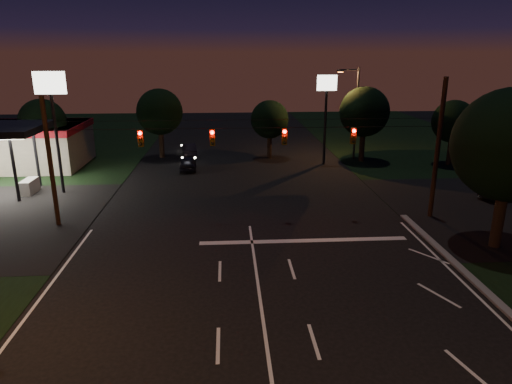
{
  "coord_description": "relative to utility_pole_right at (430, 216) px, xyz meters",
  "views": [
    {
      "loc": [
        -1.34,
        -12.57,
        10.42
      ],
      "look_at": [
        0.23,
        11.5,
        3.0
      ],
      "focal_mm": 32.0,
      "sensor_mm": 36.0,
      "label": 1
    }
  ],
  "objects": [
    {
      "name": "utility_pole_left",
      "position": [
        -24.0,
        0.0,
        0.0
      ],
      "size": [
        0.28,
        0.28,
        8.0
      ],
      "primitive_type": "cylinder",
      "color": "black",
      "rests_on": "ground"
    },
    {
      "name": "utility_pole_right",
      "position": [
        0.0,
        0.0,
        0.0
      ],
      "size": [
        0.3,
        0.3,
        9.0
      ],
      "primitive_type": "cylinder",
      "color": "black",
      "rests_on": "ground"
    },
    {
      "name": "stop_bar",
      "position": [
        -9.0,
        -3.5,
        0.01
      ],
      "size": [
        12.0,
        0.5,
        0.01
      ],
      "primitive_type": "cube",
      "color": "silver",
      "rests_on": "ground"
    },
    {
      "name": "gas_station",
      "position": [
        -33.86,
        15.39,
        2.38
      ],
      "size": [
        14.2,
        16.1,
        5.25
      ],
      "color": "gray",
      "rests_on": "ground"
    },
    {
      "name": "car_cross",
      "position": [
        7.3,
        3.28,
        0.65
      ],
      "size": [
        4.79,
        2.87,
        1.3
      ],
      "primitive_type": "imported",
      "rotation": [
        0.0,
        0.0,
        1.82
      ],
      "color": "black",
      "rests_on": "ground"
    },
    {
      "name": "signal_span",
      "position": [
        -12.0,
        -0.04,
        5.5
      ],
      "size": [
        24.0,
        0.4,
        1.56
      ],
      "color": "black",
      "rests_on": "ground"
    },
    {
      "name": "tree_far_a",
      "position": [
        -29.98,
        15.12,
        4.26
      ],
      "size": [
        4.2,
        4.2,
        6.42
      ],
      "color": "black",
      "rests_on": "ground"
    },
    {
      "name": "tree_right_near",
      "position": [
        1.53,
        -4.83,
        5.68
      ],
      "size": [
        6.0,
        6.0,
        8.76
      ],
      "color": "black",
      "rests_on": "ground"
    },
    {
      "name": "tree_far_c",
      "position": [
        -8.98,
        18.1,
        3.9
      ],
      "size": [
        3.8,
        3.8,
        5.86
      ],
      "color": "black",
      "rests_on": "ground"
    },
    {
      "name": "tree_far_e",
      "position": [
        8.02,
        14.11,
        4.11
      ],
      "size": [
        4.0,
        4.0,
        6.18
      ],
      "color": "black",
      "rests_on": "ground"
    },
    {
      "name": "tree_far_b",
      "position": [
        -19.98,
        19.13,
        4.61
      ],
      "size": [
        4.6,
        4.6,
        6.98
      ],
      "color": "black",
      "rests_on": "ground"
    },
    {
      "name": "ground",
      "position": [
        -12.0,
        -15.0,
        0.0
      ],
      "size": [
        140.0,
        140.0,
        0.0
      ],
      "primitive_type": "plane",
      "color": "black",
      "rests_on": "ground"
    },
    {
      "name": "tree_far_d",
      "position": [
        0.02,
        16.13,
        4.83
      ],
      "size": [
        4.8,
        4.8,
        7.3
      ],
      "color": "black",
      "rests_on": "ground"
    },
    {
      "name": "pole_sign_right",
      "position": [
        -4.0,
        15.0,
        6.24
      ],
      "size": [
        1.8,
        0.3,
        8.4
      ],
      "color": "black",
      "rests_on": "ground"
    },
    {
      "name": "car_oncoming_b",
      "position": [
        -17.31,
        19.91,
        0.61
      ],
      "size": [
        1.91,
        3.9,
        1.23
      ],
      "primitive_type": "imported",
      "rotation": [
        0.0,
        0.0,
        3.31
      ],
      "color": "black",
      "rests_on": "ground"
    },
    {
      "name": "street_light_right_far",
      "position": [
        -0.76,
        17.0,
        5.24
      ],
      "size": [
        2.2,
        0.35,
        9.0
      ],
      "color": "black",
      "rests_on": "ground"
    },
    {
      "name": "car_oncoming_a",
      "position": [
        -16.94,
        13.61,
        0.62
      ],
      "size": [
        1.61,
        3.72,
        1.25
      ],
      "primitive_type": "imported",
      "rotation": [
        0.0,
        0.0,
        3.18
      ],
      "color": "black",
      "rests_on": "ground"
    },
    {
      "name": "pole_sign_left_near",
      "position": [
        -26.0,
        7.0,
        6.98
      ],
      "size": [
        2.2,
        0.3,
        9.1
      ],
      "color": "black",
      "rests_on": "ground"
    }
  ]
}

